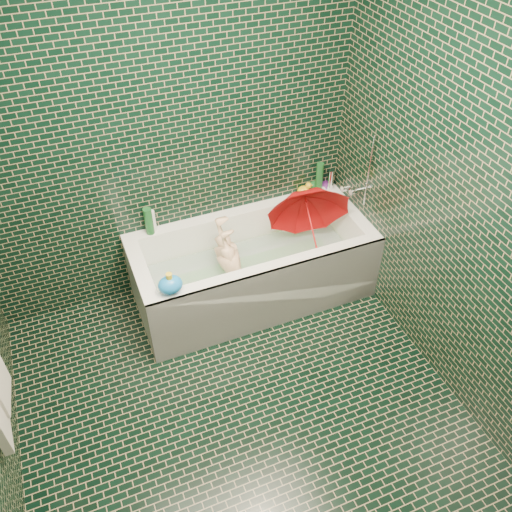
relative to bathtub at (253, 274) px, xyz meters
name	(u,v)px	position (x,y,z in m)	size (l,w,h in m)	color
floor	(247,423)	(-0.45, -1.01, -0.21)	(2.80, 2.80, 0.00)	black
wall_back	(164,135)	(-0.45, 0.39, 1.04)	(2.80, 2.80, 0.00)	black
wall_right	(474,211)	(0.85, -1.01, 1.04)	(2.80, 2.80, 0.00)	black
bathtub	(253,274)	(0.00, 0.00, 0.00)	(1.70, 0.75, 0.55)	white
bath_mat	(252,278)	(0.00, 0.02, -0.06)	(1.35, 0.47, 0.01)	#45CA28
water	(252,264)	(0.00, 0.02, 0.09)	(1.48, 0.53, 0.00)	silver
faucet	(358,186)	(0.81, 0.01, 0.56)	(0.18, 0.19, 0.55)	silver
child	(234,270)	(-0.15, 0.00, 0.10)	(0.30, 0.20, 0.82)	beige
umbrella	(311,225)	(0.41, -0.07, 0.39)	(0.58, 0.58, 0.51)	red
soap_bottle_a	(321,191)	(0.71, 0.33, 0.34)	(0.10, 0.10, 0.25)	white
soap_bottle_b	(326,190)	(0.75, 0.34, 0.34)	(0.09, 0.09, 0.20)	#5C1F76
soap_bottle_c	(313,192)	(0.64, 0.35, 0.34)	(0.15, 0.15, 0.19)	#164E20
bottle_right_tall	(319,178)	(0.68, 0.34, 0.46)	(0.06, 0.06, 0.25)	#164E20
bottle_right_pump	(330,180)	(0.78, 0.34, 0.42)	(0.05, 0.05, 0.17)	silver
bottle_left_tall	(149,221)	(-0.64, 0.34, 0.44)	(0.06, 0.06, 0.21)	#164E20
bottle_left_short	(152,221)	(-0.62, 0.36, 0.42)	(0.05, 0.05, 0.17)	white
rubber_duck	(304,189)	(0.56, 0.35, 0.38)	(0.13, 0.10, 0.10)	yellow
bath_toy	(170,285)	(-0.67, -0.29, 0.41)	(0.19, 0.18, 0.15)	blue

